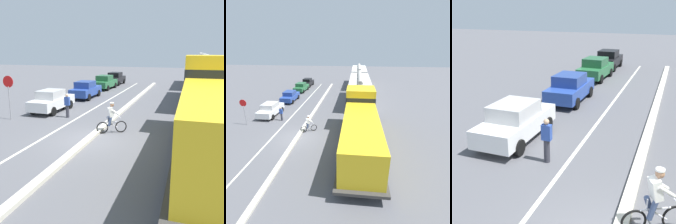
% 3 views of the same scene
% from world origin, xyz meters
% --- Properties ---
extents(ground_plane, '(120.00, 120.00, 0.00)m').
position_xyz_m(ground_plane, '(0.00, 0.00, 0.00)').
color(ground_plane, '#56565B').
extents(median_curb, '(0.36, 36.00, 0.16)m').
position_xyz_m(median_curb, '(0.00, 6.00, 0.08)').
color(median_curb, beige).
rests_on(median_curb, ground).
extents(lane_stripe, '(0.14, 36.00, 0.01)m').
position_xyz_m(lane_stripe, '(-2.40, 6.00, 0.00)').
color(lane_stripe, silver).
rests_on(lane_stripe, ground).
extents(locomotive, '(3.10, 11.61, 4.20)m').
position_xyz_m(locomotive, '(5.85, -0.33, 1.80)').
color(locomotive, gold).
rests_on(locomotive, ground).
extents(hopper_car_lead, '(2.90, 10.60, 4.18)m').
position_xyz_m(hopper_car_lead, '(5.85, 11.83, 2.08)').
color(hopper_car_lead, beige).
rests_on(hopper_car_lead, ground).
extents(hopper_car_middle, '(2.90, 10.60, 4.18)m').
position_xyz_m(hopper_car_middle, '(5.85, 23.43, 2.08)').
color(hopper_car_middle, silver).
rests_on(hopper_car_middle, ground).
extents(parked_car_white, '(1.89, 4.23, 1.62)m').
position_xyz_m(parked_car_white, '(-5.06, 5.16, 0.82)').
color(parked_car_white, silver).
rests_on(parked_car_white, ground).
extents(parked_car_blue, '(1.85, 4.21, 1.62)m').
position_xyz_m(parked_car_blue, '(-4.79, 11.12, 0.82)').
color(parked_car_blue, '#28479E').
rests_on(parked_car_blue, ground).
extents(parked_car_green, '(1.99, 4.28, 1.62)m').
position_xyz_m(parked_car_green, '(-4.92, 17.34, 0.82)').
color(parked_car_green, '#286B3D').
rests_on(parked_car_green, ground).
extents(parked_car_black, '(1.90, 4.24, 1.62)m').
position_xyz_m(parked_car_black, '(-4.93, 21.87, 0.82)').
color(parked_car_black, black).
rests_on(parked_car_black, ground).
extents(cyclist, '(1.52, 0.89, 1.71)m').
position_xyz_m(cyclist, '(0.74, 1.36, 0.82)').
color(cyclist, black).
rests_on(cyclist, ground).
extents(stop_sign, '(0.76, 0.08, 2.88)m').
position_xyz_m(stop_sign, '(-6.50, 2.27, 2.02)').
color(stop_sign, gray).
rests_on(stop_sign, ground).
extents(pedestrian_by_cars, '(0.34, 0.22, 1.62)m').
position_xyz_m(pedestrian_by_cars, '(-3.11, 3.78, 0.85)').
color(pedestrian_by_cars, '#33333D').
rests_on(pedestrian_by_cars, ground).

